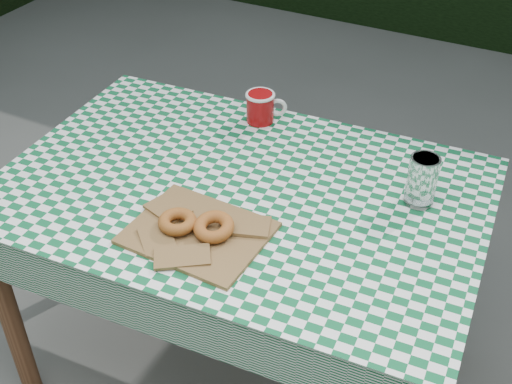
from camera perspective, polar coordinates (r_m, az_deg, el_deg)
ground at (r=2.41m, az=-3.02°, el=-12.21°), size 60.00×60.00×0.00m
table at (r=2.04m, az=-1.27°, el=-8.22°), size 1.34×0.94×0.75m
tablecloth at (r=1.79m, az=-1.43°, el=0.30°), size 1.36×0.96×0.01m
paper_bag at (r=1.64m, az=-5.06°, el=-3.46°), size 0.34×0.28×0.02m
bagel_front at (r=1.64m, az=-6.82°, el=-2.57°), size 0.13×0.13×0.03m
bagel_back at (r=1.61m, az=-3.68°, el=-3.04°), size 0.11×0.11×0.03m
coffee_mug at (r=2.06m, az=0.36°, el=7.34°), size 0.23×0.23×0.10m
drinking_glass at (r=1.75m, az=14.17°, el=0.96°), size 0.08×0.08×0.14m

